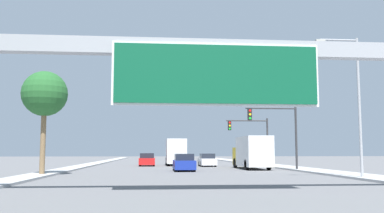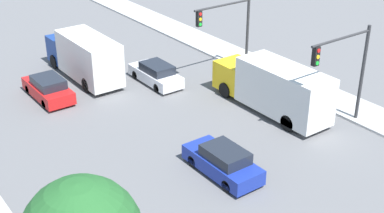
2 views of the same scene
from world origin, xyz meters
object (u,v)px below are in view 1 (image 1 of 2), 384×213
(sign_gantry, at_px, (216,71))
(car_mid_center, at_px, (207,160))
(car_mid_right, at_px, (147,160))
(traffic_light_near_intersection, at_px, (279,126))
(truck_box_secondary, at_px, (176,152))
(palm_tree_background, at_px, (45,95))
(traffic_light_mid_block, at_px, (253,133))
(truck_box_primary, at_px, (252,153))
(street_lamp_right, at_px, (354,95))
(car_mid_left, at_px, (184,163))

(sign_gantry, distance_m, car_mid_center, 32.38)
(car_mid_right, bearing_deg, traffic_light_near_intersection, -48.63)
(truck_box_secondary, relative_size, palm_tree_background, 1.07)
(sign_gantry, relative_size, traffic_light_near_intersection, 3.44)
(truck_box_secondary, bearing_deg, sign_gantry, -90.00)
(car_mid_right, bearing_deg, traffic_light_mid_block, -17.67)
(truck_box_primary, xyz_separation_m, truck_box_secondary, (-7.00, 11.69, 0.03))
(car_mid_right, distance_m, car_mid_center, 7.30)
(truck_box_primary, xyz_separation_m, street_lamp_right, (3.00, -15.91, 3.72))
(truck_box_primary, bearing_deg, palm_tree_background, -148.95)
(car_mid_center, relative_size, palm_tree_background, 0.60)
(sign_gantry, distance_m, palm_tree_background, 17.04)
(car_mid_center, height_order, palm_tree_background, palm_tree_background)
(sign_gantry, relative_size, car_mid_right, 4.54)
(truck_box_primary, relative_size, palm_tree_background, 1.14)
(sign_gantry, distance_m, traffic_light_near_intersection, 21.93)
(sign_gantry, relative_size, car_mid_center, 4.51)
(car_mid_right, relative_size, truck_box_primary, 0.52)
(sign_gantry, height_order, truck_box_secondary, sign_gantry)
(car_mid_center, distance_m, traffic_light_mid_block, 6.22)
(sign_gantry, bearing_deg, truck_box_primary, 73.70)
(car_mid_right, relative_size, traffic_light_mid_block, 0.81)
(car_mid_left, height_order, truck_box_secondary, truck_box_secondary)
(truck_box_primary, relative_size, traffic_light_mid_block, 1.55)
(street_lamp_right, bearing_deg, traffic_light_near_intersection, 96.16)
(car_mid_center, distance_m, truck_box_secondary, 5.22)
(traffic_light_mid_block, relative_size, street_lamp_right, 0.61)
(truck_box_primary, bearing_deg, car_mid_left, -152.38)
(traffic_light_near_intersection, height_order, street_lamp_right, street_lamp_right)
(traffic_light_mid_block, bearing_deg, street_lamp_right, -86.36)
(car_mid_left, height_order, palm_tree_background, palm_tree_background)
(car_mid_center, bearing_deg, sign_gantry, -96.27)
(car_mid_right, relative_size, street_lamp_right, 0.50)
(street_lamp_right, bearing_deg, truck_box_primary, 100.69)
(traffic_light_mid_block, bearing_deg, palm_tree_background, -138.87)
(car_mid_center, height_order, truck_box_primary, truck_box_primary)
(car_mid_left, xyz_separation_m, car_mid_right, (-3.50, 13.68, -0.00))
(car_mid_center, distance_m, palm_tree_background, 23.79)
(truck_box_secondary, relative_size, traffic_light_near_intersection, 1.35)
(sign_gantry, bearing_deg, street_lamp_right, 38.76)
(traffic_light_mid_block, distance_m, street_lamp_right, 22.17)
(car_mid_right, bearing_deg, car_mid_center, -16.57)
(truck_box_primary, bearing_deg, sign_gantry, -106.30)
(truck_box_primary, bearing_deg, street_lamp_right, -79.31)
(sign_gantry, relative_size, palm_tree_background, 2.72)
(truck_box_secondary, bearing_deg, car_mid_center, -47.06)
(car_mid_left, height_order, car_mid_center, car_mid_left)
(palm_tree_background, xyz_separation_m, street_lamp_right, (20.56, -5.34, -0.48))
(truck_box_primary, distance_m, truck_box_secondary, 13.63)
(car_mid_right, height_order, palm_tree_background, palm_tree_background)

